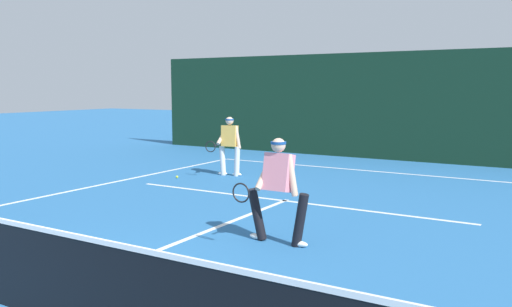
% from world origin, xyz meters
% --- Properties ---
extents(court_line_baseline_far, '(9.38, 0.10, 0.01)m').
position_xyz_m(court_line_baseline_far, '(0.00, 11.05, 0.00)').
color(court_line_baseline_far, white).
rests_on(court_line_baseline_far, ground_plane).
extents(court_line_service, '(7.65, 0.10, 0.01)m').
position_xyz_m(court_line_service, '(0.00, 6.28, 0.00)').
color(court_line_service, white).
rests_on(court_line_service, ground_plane).
extents(court_line_centre, '(0.10, 6.40, 0.01)m').
position_xyz_m(court_line_centre, '(0.00, 3.20, 0.00)').
color(court_line_centre, white).
rests_on(court_line_centre, ground_plane).
extents(tennis_net, '(10.29, 0.09, 1.11)m').
position_xyz_m(tennis_net, '(0.00, 0.00, 0.50)').
color(tennis_net, '#1E4723').
rests_on(tennis_net, ground_plane).
extents(player_near, '(1.05, 0.86, 1.61)m').
position_xyz_m(player_near, '(1.31, 3.55, 0.88)').
color(player_near, black).
rests_on(player_near, ground_plane).
extents(player_far, '(0.69, 0.91, 1.58)m').
position_xyz_m(player_far, '(-2.76, 8.35, 0.87)').
color(player_far, silver).
rests_on(player_far, ground_plane).
extents(tennis_ball, '(0.07, 0.07, 0.07)m').
position_xyz_m(tennis_ball, '(-3.71, 7.31, 0.03)').
color(tennis_ball, '#D1E033').
rests_on(tennis_ball, ground_plane).
extents(back_fence_windscreen, '(18.25, 0.12, 3.50)m').
position_xyz_m(back_fence_windscreen, '(0.00, 13.68, 1.75)').
color(back_fence_windscreen, '#123221').
rests_on(back_fence_windscreen, ground_plane).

